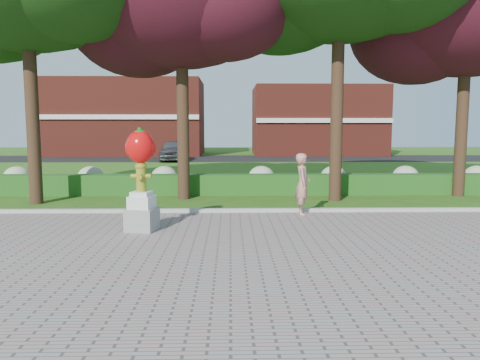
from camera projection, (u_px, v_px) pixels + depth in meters
The scene contains 12 objects.
ground at pixel (242, 236), 11.38m from camera, with size 100.00×100.00×0.00m, color #2A5816.
walkway at pixel (248, 293), 7.41m from camera, with size 40.00×14.00×0.04m, color gray.
curb at pixel (239, 211), 14.35m from camera, with size 40.00×0.18×0.15m, color #ADADA5.
lawn_hedge at pixel (237, 185), 18.29m from camera, with size 24.00×0.70×0.80m, color #254F16.
hydrangea_row at pixel (251, 178), 19.28m from camera, with size 20.10×1.10×0.99m.
street at pixel (234, 158), 39.20m from camera, with size 50.00×8.00×0.02m, color black.
building_left at pixel (128, 118), 44.56m from camera, with size 14.00×8.00×7.00m, color maroon.
building_right at pixel (316, 121), 44.96m from camera, with size 12.00×8.00×6.40m, color maroon.
tree_far_right at pixel (464, 10), 17.30m from camera, with size 7.88×6.72×10.21m.
hydrant_sculpture at pixel (141, 176), 11.69m from camera, with size 0.83×0.83×2.59m.
woman at pixel (303, 184), 13.89m from camera, with size 0.67×0.44×1.83m, color tan.
parked_car at pixel (173, 150), 36.44m from camera, with size 1.90×4.73×1.61m, color #414349.
Camera 1 is at (-0.28, -11.15, 2.65)m, focal length 35.00 mm.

